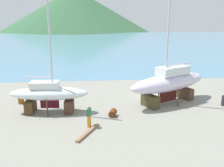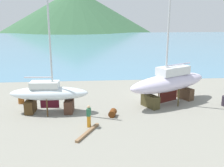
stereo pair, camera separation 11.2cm
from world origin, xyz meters
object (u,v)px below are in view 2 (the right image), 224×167
at_px(barrel_blue_faded, 113,113).
at_px(barrel_rust_far, 21,99).
at_px(sailboat_small_center, 49,94).
at_px(worker, 89,116).
at_px(sailboat_mid_port, 169,82).

height_order(barrel_blue_faded, barrel_rust_far, barrel_rust_far).
bearing_deg(barrel_rust_far, sailboat_small_center, -39.88).
xyz_separation_m(sailboat_small_center, barrel_blue_faded, (5.25, -1.35, -1.35)).
bearing_deg(barrel_rust_far, worker, -42.26).
bearing_deg(sailboat_small_center, sailboat_mid_port, 11.67).
distance_m(worker, barrel_rust_far, 8.55).
height_order(worker, barrel_blue_faded, worker).
bearing_deg(barrel_blue_faded, sailboat_mid_port, 28.44).
xyz_separation_m(worker, barrel_rust_far, (-6.32, 5.74, -0.41)).
distance_m(sailboat_small_center, barrel_rust_far, 4.07).
relative_size(worker, barrel_rust_far, 1.83).
relative_size(sailboat_mid_port, barrel_blue_faded, 16.48).
height_order(sailboat_small_center, sailboat_mid_port, sailboat_mid_port).
bearing_deg(barrel_blue_faded, barrel_rust_far, 154.96).
relative_size(sailboat_small_center, barrel_rust_far, 11.70).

